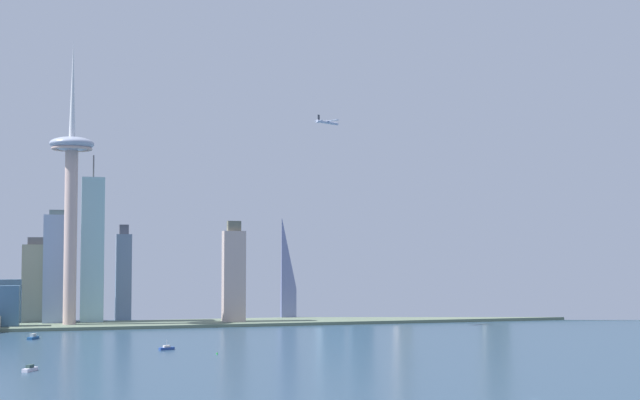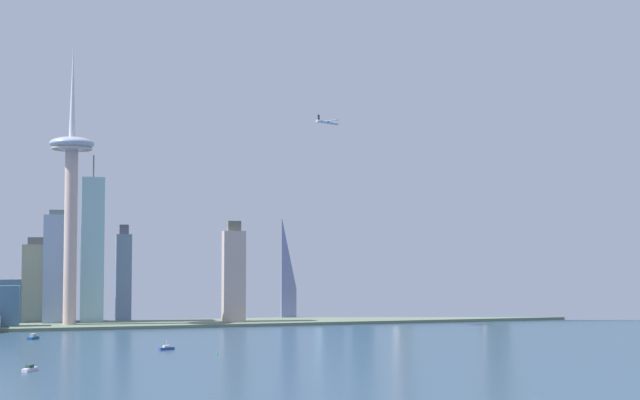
# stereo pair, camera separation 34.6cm
# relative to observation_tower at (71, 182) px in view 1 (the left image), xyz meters

# --- Properties ---
(ground_plane) EXTENTS (6000.00, 6000.00, 0.00)m
(ground_plane) POSITION_rel_observation_tower_xyz_m (229.20, -511.89, -143.37)
(ground_plane) COLOR #273F54
(waterfront_pier) EXTENTS (789.69, 77.45, 3.10)m
(waterfront_pier) POSITION_rel_observation_tower_xyz_m (229.20, 0.82, -141.82)
(waterfront_pier) COLOR #5B6B57
(waterfront_pier) RESTS_ON ground
(observation_tower) EXTENTS (43.51, 43.51, 285.49)m
(observation_tower) POSITION_rel_observation_tower_xyz_m (0.00, 0.00, 0.00)
(observation_tower) COLOR #C1A39A
(observation_tower) RESTS_ON ground
(skyscraper_0) EXTENTS (16.20, 24.16, 103.15)m
(skyscraper_0) POSITION_rel_observation_tower_xyz_m (55.07, 65.58, -94.94)
(skyscraper_0) COLOR slate
(skyscraper_0) RESTS_ON ground
(skyscraper_1) EXTENTS (26.46, 23.78, 116.61)m
(skyscraper_1) POSITION_rel_observation_tower_xyz_m (-13.01, 30.73, -86.64)
(skyscraper_1) COLOR #8399BA
(skyscraper_1) RESTS_ON ground
(skyscraper_2) EXTENTS (22.53, 14.63, 46.55)m
(skyscraper_2) POSITION_rel_observation_tower_xyz_m (-58.30, 39.68, -120.09)
(skyscraper_2) COLOR #415E76
(skyscraper_2) RESTS_ON ground
(skyscraper_3) EXTENTS (16.11, 15.57, 174.24)m
(skyscraper_3) POSITION_rel_observation_tower_xyz_m (505.29, 83.55, -57.91)
(skyscraper_3) COLOR #B0AB97
(skyscraper_3) RESTS_ON ground
(skyscraper_4) EXTENTS (18.50, 15.66, 129.43)m
(skyscraper_4) POSITION_rel_observation_tower_xyz_m (463.88, 25.70, -78.66)
(skyscraper_4) COLOR gray
(skyscraper_4) RESTS_ON ground
(skyscraper_5) EXTENTS (26.99, 20.89, 89.74)m
(skyscraper_5) POSITION_rel_observation_tower_xyz_m (-35.95, 92.41, -100.91)
(skyscraper_5) COLOR gray
(skyscraper_5) RESTS_ON ground
(skyscraper_6) EXTENTS (21.86, 16.65, 41.88)m
(skyscraper_6) POSITION_rel_observation_tower_xyz_m (-57.31, -5.54, -122.43)
(skyscraper_6) COLOR #3E6281
(skyscraper_6) RESTS_ON ground
(skyscraper_7) EXTENTS (16.63, 17.46, 116.66)m
(skyscraper_7) POSITION_rel_observation_tower_xyz_m (230.27, 45.58, -86.98)
(skyscraper_7) COLOR #737AAB
(skyscraper_7) RESTS_ON ground
(skyscraper_8) EXTENTS (22.58, 16.05, 105.91)m
(skyscraper_8) POSITION_rel_observation_tower_xyz_m (162.32, -3.80, -93.58)
(skyscraper_8) COLOR #BCA59E
(skyscraper_8) RESTS_ON ground
(skyscraper_9) EXTENTS (22.99, 23.48, 173.60)m
(skyscraper_9) POSITION_rel_observation_tower_xyz_m (21.84, 31.26, -68.14)
(skyscraper_9) COLOR #9BC4CA
(skyscraper_9) RESTS_ON ground
(skyscraper_10) EXTENTS (27.13, 15.57, 86.24)m
(skyscraper_10) POSITION_rel_observation_tower_xyz_m (-10.23, 66.06, -101.52)
(skyscraper_10) COLOR #9BC2CF
(skyscraper_10) RESTS_ON ground
(skyscraper_11) EXTENTS (16.88, 17.07, 169.22)m
(skyscraper_11) POSITION_rel_observation_tower_xyz_m (366.40, 48.76, -58.76)
(skyscraper_11) COLOR beige
(skyscraper_11) RESTS_ON ground
(skyscraper_12) EXTENTS (25.73, 14.28, 114.27)m
(skyscraper_12) POSITION_rel_observation_tower_xyz_m (324.62, 75.72, -86.24)
(skyscraper_12) COLOR slate
(skyscraper_12) RESTS_ON ground
(skyscraper_13) EXTENTS (27.45, 25.68, 89.16)m
(skyscraper_13) POSITION_rel_observation_tower_xyz_m (294.24, 96.70, -98.79)
(skyscraper_13) COLOR #93B0C8
(skyscraper_13) RESTS_ON ground
(boat_1) EXTENTS (9.42, 13.86, 4.04)m
(boat_1) POSITION_rel_observation_tower_xyz_m (-23.16, -333.18, -141.88)
(boat_1) COLOR white
(boat_1) RESTS_ON ground
(boat_2) EXTENTS (12.38, 7.78, 7.68)m
(boat_2) POSITION_rel_observation_tower_xyz_m (71.84, -230.60, -142.04)
(boat_2) COLOR #25438E
(boat_2) RESTS_ON ground
(boat_3) EXTENTS (9.71, 14.69, 4.76)m
(boat_3) POSITION_rel_observation_tower_xyz_m (-29.50, -115.74, -141.64)
(boat_3) COLOR #1C4E88
(boat_3) RESTS_ON ground
(channel_buoy_0) EXTENTS (1.33, 1.33, 1.73)m
(channel_buoy_0) POSITION_rel_observation_tower_xyz_m (104.21, -270.08, -142.50)
(channel_buoy_0) COLOR green
(channel_buoy_0) RESTS_ON ground
(airplane) EXTENTS (28.84, 26.03, 7.83)m
(airplane) POSITION_rel_observation_tower_xyz_m (248.70, -52.34, 61.54)
(airplane) COLOR #A9B2D2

